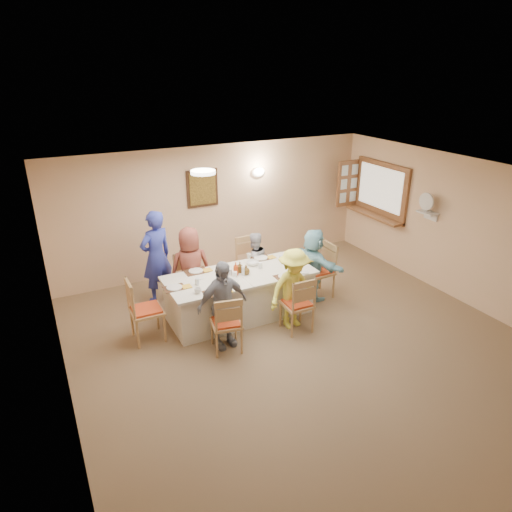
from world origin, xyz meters
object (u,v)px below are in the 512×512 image
caregiver (156,257)px  chair_front_left (226,322)px  chair_back_left (189,280)px  diner_front_left (222,305)px  condiment_ketchup (236,269)px  desk_fan (428,205)px  serving_hatch (381,190)px  chair_front_right (297,303)px  diner_back_right (254,263)px  chair_right_end (319,271)px  chair_left_end (147,309)px  diner_front_right (293,289)px  chair_back_right (251,264)px  dining_table (240,295)px  diner_back_left (191,268)px  diner_right_end (313,264)px

caregiver → chair_front_left: bearing=83.6°
chair_back_left → diner_front_left: 1.50m
condiment_ketchup → desk_fan: bearing=-6.3°
serving_hatch → chair_front_right: bearing=-150.5°
chair_front_left → diner_back_right: diner_back_right is taller
chair_right_end → chair_back_left: bearing=-111.8°
chair_back_left → chair_left_end: (-0.95, -0.80, 0.06)m
chair_back_left → condiment_ketchup: (0.52, -0.81, 0.42)m
condiment_ketchup → caregiver: bearing=130.1°
diner_front_right → caregiver: 2.47m
chair_back_right → chair_left_end: bearing=-159.5°
chair_back_left → diner_back_right: (1.20, -0.12, 0.13)m
diner_front_left → caregiver: bearing=97.6°
dining_table → chair_back_left: bearing=126.9°
diner_back_left → diner_back_right: diner_back_left is taller
chair_back_left → dining_table: bearing=-58.9°
serving_hatch → diner_front_right: bearing=-152.2°
diner_right_end → caregiver: size_ratio=0.78×
chair_back_right → diner_front_left: (-1.20, -1.48, 0.19)m
serving_hatch → condiment_ketchup: 3.92m
chair_back_right → serving_hatch: bearing=2.7°
chair_back_right → chair_right_end: size_ratio=0.99×
chair_front_left → diner_front_right: (1.20, 0.12, 0.20)m
diner_front_right → diner_right_end: 1.07m
serving_hatch → chair_back_left: size_ratio=1.68×
chair_front_right → condiment_ketchup: size_ratio=4.21×
desk_fan → diner_back_right: size_ratio=0.26×
diner_back_left → diner_front_left: diner_back_left is taller
chair_right_end → caregiver: size_ratio=0.60×
chair_back_left → chair_back_right: chair_back_right is taller
desk_fan → chair_back_right: size_ratio=0.30×
chair_right_end → condiment_ketchup: (-1.63, -0.01, 0.37)m
diner_back_right → diner_right_end: 1.07m
desk_fan → chair_back_left: desk_fan is taller
dining_table → chair_front_left: bearing=-126.9°
caregiver → condiment_ketchup: bearing=110.8°
diner_back_left → diner_right_end: 2.13m
condiment_ketchup → diner_front_left: bearing=-127.9°
desk_fan → diner_right_end: size_ratio=0.23×
chair_left_end → condiment_ketchup: (1.47, -0.01, 0.37)m
chair_front_left → diner_back_left: 1.50m
chair_front_right → caregiver: size_ratio=0.57×
chair_front_left → diner_front_right: diner_front_right is taller
chair_back_right → diner_front_left: bearing=-129.0°
diner_back_left → chair_left_end: bearing=41.0°
chair_right_end → diner_back_right: (-0.95, 0.68, 0.07)m
chair_front_right → diner_right_end: (0.82, 0.80, 0.18)m
desk_fan → chair_front_right: bearing=-172.5°
serving_hatch → chair_right_end: (-2.12, -0.94, -1.00)m
serving_hatch → diner_back_left: 4.35m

